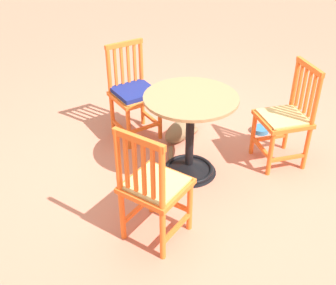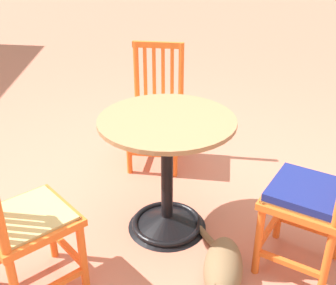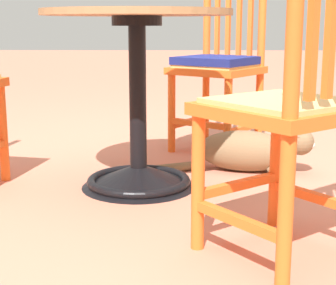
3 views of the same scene
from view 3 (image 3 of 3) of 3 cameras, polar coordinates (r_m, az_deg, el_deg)
name	(u,v)px [view 3 (image 3 of 3)]	position (r m, az deg, el deg)	size (l,w,h in m)	color
ground_plane	(155,188)	(2.30, -1.37, -4.78)	(24.00, 24.00, 0.00)	#C6755B
cafe_table	(138,120)	(2.26, -3.13, 2.34)	(0.76, 0.76, 0.73)	black
orange_chair_near_fence	(291,111)	(1.58, 12.65, 3.20)	(0.56, 0.56, 0.91)	orange
orange_chair_at_corner	(219,67)	(2.95, 5.29, 7.79)	(0.56, 0.56, 0.91)	orange
tabby_cat	(253,151)	(2.57, 8.81, -0.91)	(0.75, 0.29, 0.23)	brown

